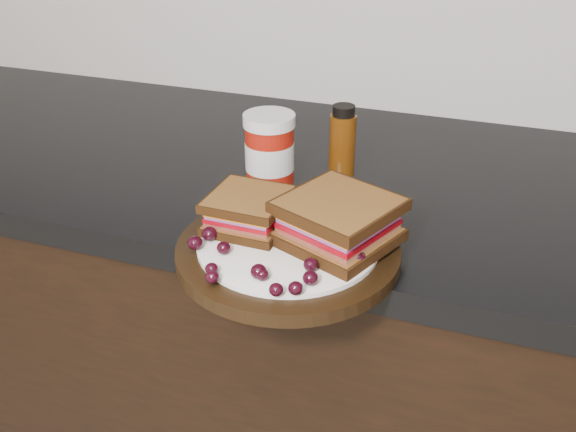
% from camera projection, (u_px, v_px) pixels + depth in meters
% --- Properties ---
extents(base_cabinets, '(3.96, 0.58, 0.86)m').
position_uv_depth(base_cabinets, '(298.00, 378.00, 1.28)').
color(base_cabinets, black).
rests_on(base_cabinets, ground_plane).
extents(countertop, '(3.98, 0.60, 0.04)m').
position_uv_depth(countertop, '(301.00, 175.00, 1.06)').
color(countertop, black).
rests_on(countertop, base_cabinets).
extents(plate, '(0.28, 0.28, 0.02)m').
position_uv_depth(plate, '(288.00, 252.00, 0.80)').
color(plate, black).
rests_on(plate, countertop).
extents(sandwich_left, '(0.10, 0.10, 0.04)m').
position_uv_depth(sandwich_left, '(248.00, 211.00, 0.82)').
color(sandwich_left, brown).
rests_on(sandwich_left, plate).
extents(sandwich_right, '(0.16, 0.16, 0.06)m').
position_uv_depth(sandwich_right, '(338.00, 221.00, 0.78)').
color(sandwich_right, brown).
rests_on(sandwich_right, plate).
extents(grape_0, '(0.02, 0.02, 0.02)m').
position_uv_depth(grape_0, '(195.00, 243.00, 0.77)').
color(grape_0, black).
rests_on(grape_0, plate).
extents(grape_1, '(0.02, 0.02, 0.02)m').
position_uv_depth(grape_1, '(224.00, 248.00, 0.77)').
color(grape_1, black).
rests_on(grape_1, plate).
extents(grape_2, '(0.02, 0.02, 0.01)m').
position_uv_depth(grape_2, '(212.00, 269.00, 0.73)').
color(grape_2, black).
rests_on(grape_2, plate).
extents(grape_3, '(0.02, 0.02, 0.02)m').
position_uv_depth(grape_3, '(212.00, 277.00, 0.71)').
color(grape_3, black).
rests_on(grape_3, plate).
extents(grape_4, '(0.02, 0.02, 0.02)m').
position_uv_depth(grape_4, '(259.00, 271.00, 0.72)').
color(grape_4, black).
rests_on(grape_4, plate).
extents(grape_5, '(0.02, 0.02, 0.01)m').
position_uv_depth(grape_5, '(262.00, 274.00, 0.72)').
color(grape_5, black).
rests_on(grape_5, plate).
extents(grape_6, '(0.02, 0.02, 0.02)m').
position_uv_depth(grape_6, '(276.00, 290.00, 0.69)').
color(grape_6, black).
rests_on(grape_6, plate).
extents(grape_7, '(0.02, 0.02, 0.02)m').
position_uv_depth(grape_7, '(296.00, 288.00, 0.69)').
color(grape_7, black).
rests_on(grape_7, plate).
extents(grape_8, '(0.02, 0.02, 0.02)m').
position_uv_depth(grape_8, '(310.00, 278.00, 0.71)').
color(grape_8, black).
rests_on(grape_8, plate).
extents(grape_9, '(0.02, 0.02, 0.02)m').
position_uv_depth(grape_9, '(311.00, 265.00, 0.73)').
color(grape_9, black).
rests_on(grape_9, plate).
extents(grape_10, '(0.02, 0.02, 0.02)m').
position_uv_depth(grape_10, '(357.00, 259.00, 0.74)').
color(grape_10, black).
rests_on(grape_10, plate).
extents(grape_11, '(0.02, 0.02, 0.02)m').
position_uv_depth(grape_11, '(335.00, 251.00, 0.76)').
color(grape_11, black).
rests_on(grape_11, plate).
extents(grape_12, '(0.02, 0.02, 0.02)m').
position_uv_depth(grape_12, '(354.00, 243.00, 0.77)').
color(grape_12, black).
rests_on(grape_12, plate).
extents(grape_13, '(0.02, 0.02, 0.01)m').
position_uv_depth(grape_13, '(348.00, 229.00, 0.81)').
color(grape_13, black).
rests_on(grape_13, plate).
extents(grape_14, '(0.01, 0.01, 0.01)m').
position_uv_depth(grape_14, '(272.00, 212.00, 0.85)').
color(grape_14, black).
rests_on(grape_14, plate).
extents(grape_15, '(0.02, 0.02, 0.02)m').
position_uv_depth(grape_15, '(266.00, 215.00, 0.84)').
color(grape_15, black).
rests_on(grape_15, plate).
extents(grape_16, '(0.02, 0.02, 0.01)m').
position_uv_depth(grape_16, '(231.00, 217.00, 0.83)').
color(grape_16, black).
rests_on(grape_16, plate).
extents(grape_17, '(0.02, 0.02, 0.02)m').
position_uv_depth(grape_17, '(237.00, 224.00, 0.82)').
color(grape_17, black).
rests_on(grape_17, plate).
extents(grape_18, '(0.02, 0.02, 0.02)m').
position_uv_depth(grape_18, '(209.00, 234.00, 0.79)').
color(grape_18, black).
rests_on(grape_18, plate).
extents(grape_19, '(0.02, 0.02, 0.02)m').
position_uv_depth(grape_19, '(259.00, 212.00, 0.84)').
color(grape_19, black).
rests_on(grape_19, plate).
extents(grape_20, '(0.02, 0.02, 0.02)m').
position_uv_depth(grape_20, '(249.00, 228.00, 0.81)').
color(grape_20, black).
rests_on(grape_20, plate).
extents(grape_21, '(0.02, 0.02, 0.01)m').
position_uv_depth(grape_21, '(246.00, 228.00, 0.81)').
color(grape_21, black).
rests_on(grape_21, plate).
extents(condiment_jar, '(0.10, 0.10, 0.11)m').
position_uv_depth(condiment_jar, '(270.00, 150.00, 0.96)').
color(condiment_jar, '#9A160B').
rests_on(condiment_jar, countertop).
extents(oil_bottle, '(0.05, 0.05, 0.11)m').
position_uv_depth(oil_bottle, '(342.00, 141.00, 0.99)').
color(oil_bottle, '#542808').
rests_on(oil_bottle, countertop).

